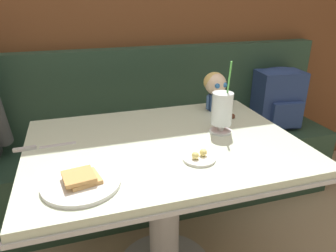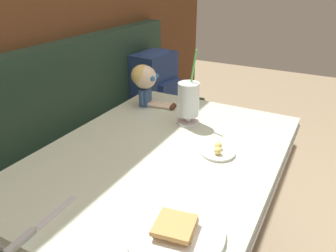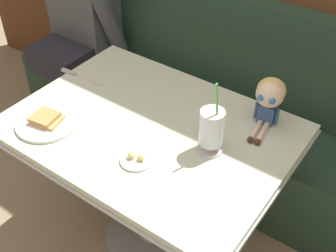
{
  "view_description": "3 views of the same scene",
  "coord_description": "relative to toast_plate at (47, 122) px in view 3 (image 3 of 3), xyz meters",
  "views": [
    {
      "loc": [
        -0.32,
        -0.94,
        1.3
      ],
      "look_at": [
        0.01,
        0.14,
        0.82
      ],
      "focal_mm": 33.42,
      "sensor_mm": 36.0,
      "label": 1
    },
    {
      "loc": [
        -0.89,
        -0.33,
        1.33
      ],
      "look_at": [
        0.03,
        0.17,
        0.83
      ],
      "focal_mm": 34.91,
      "sensor_mm": 36.0,
      "label": 2
    },
    {
      "loc": [
        0.82,
        -0.84,
        1.83
      ],
      "look_at": [
        0.08,
        0.2,
        0.76
      ],
      "focal_mm": 46.03,
      "sensor_mm": 36.0,
      "label": 3
    }
  ],
  "objects": [
    {
      "name": "butter_knife",
      "position": [
        -0.17,
        0.32,
        -0.01
      ],
      "size": [
        0.24,
        0.03,
        0.01
      ],
      "color": "silver",
      "rests_on": "diner_table"
    },
    {
      "name": "booth_bench",
      "position": [
        0.34,
        0.86,
        -0.42
      ],
      "size": [
        2.6,
        0.48,
        1.0
      ],
      "color": "#233D2D",
      "rests_on": "ground"
    },
    {
      "name": "butter_saucer",
      "position": [
        0.42,
        0.04,
        -0.0
      ],
      "size": [
        0.12,
        0.12,
        0.04
      ],
      "color": "white",
      "rests_on": "diner_table"
    },
    {
      "name": "toast_plate",
      "position": [
        0.0,
        0.0,
        0.0
      ],
      "size": [
        0.25,
        0.25,
        0.04
      ],
      "color": "white",
      "rests_on": "diner_table"
    },
    {
      "name": "seated_doll",
      "position": [
        0.7,
        0.52,
        0.12
      ],
      "size": [
        0.13,
        0.23,
        0.2
      ],
      "color": "#385689",
      "rests_on": "diner_table"
    },
    {
      "name": "diner_table",
      "position": [
        0.34,
        0.23,
        -0.21
      ],
      "size": [
        1.11,
        0.81,
        0.74
      ],
      "color": "beige",
      "rests_on": "ground"
    },
    {
      "name": "milkshake_glass",
      "position": [
        0.61,
        0.25,
        0.09
      ],
      "size": [
        0.1,
        0.1,
        0.32
      ],
      "color": "silver",
      "rests_on": "diner_table"
    },
    {
      "name": "diner_patron",
      "position": [
        -0.62,
        0.81,
        -0.01
      ],
      "size": [
        0.55,
        0.48,
        0.81
      ],
      "color": "#4C5156",
      "rests_on": "booth_bench"
    }
  ]
}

